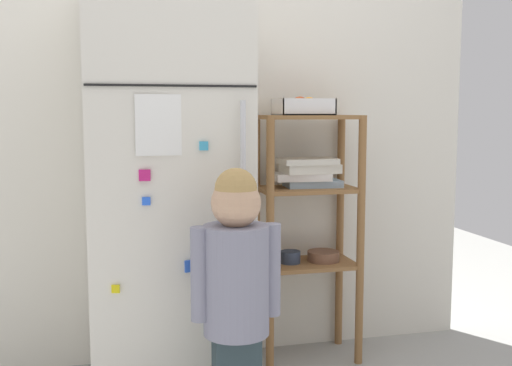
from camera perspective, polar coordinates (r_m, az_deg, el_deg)
The scene contains 5 objects.
kitchen_wall_back at distance 2.87m, azimuth -6.05°, elevation 5.20°, with size 2.74×0.03×2.17m, color silver.
refrigerator at distance 2.54m, azimuth -8.28°, elevation -0.67°, with size 0.62×0.65×1.67m.
child_standing at distance 2.13m, azimuth -1.84°, elevation -8.85°, with size 0.31×0.23×0.97m.
pantry_shelf_unit at distance 2.86m, azimuth 4.81°, elevation -2.11°, with size 0.46×0.29×1.14m.
fruit_bin at distance 2.81m, azimuth 4.43°, elevation 6.99°, with size 0.25×0.19×0.08m.
Camera 1 is at (-0.39, -2.49, 1.15)m, focal length 43.45 mm.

